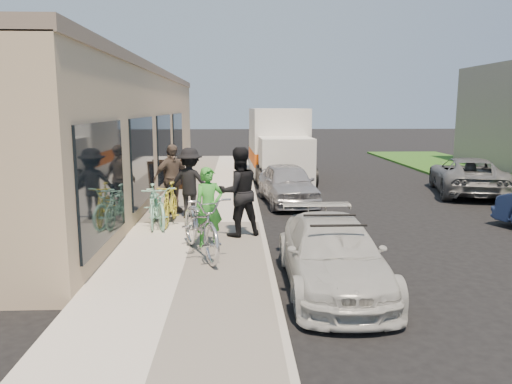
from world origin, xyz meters
name	(u,v)px	position (x,y,z in m)	size (l,w,h in m)	color
ground	(291,265)	(0.00, 0.00, 0.00)	(120.00, 120.00, 0.00)	black
sidewalk	(198,225)	(-2.00, 3.00, 0.07)	(3.00, 34.00, 0.15)	beige
curb	(260,225)	(-0.45, 3.00, 0.07)	(0.12, 34.00, 0.13)	#A29E94
storefront	(111,132)	(-5.24, 7.99, 2.12)	(3.60, 20.00, 4.22)	tan
bike_rack	(171,198)	(-2.72, 3.47, 0.67)	(0.14, 0.61, 0.87)	black
sandwich_board	(174,175)	(-3.17, 8.09, 0.66)	(0.70, 0.71, 1.00)	black
sedan_white	(332,254)	(0.54, -1.22, 0.56)	(1.62, 3.90, 1.17)	#B9B9B5
sedan_silver	(287,184)	(0.54, 6.10, 0.63)	(1.48, 3.68, 1.25)	#9E9DA3
moving_truck	(279,147)	(0.77, 11.83, 1.29)	(2.38, 5.98, 2.91)	silver
far_car_gray	(467,176)	(6.93, 7.62, 0.63)	(2.10, 4.55, 1.27)	#5A5C5F
tandem_bike	(201,224)	(-1.72, 0.23, 0.75)	(0.79, 2.28, 1.20)	silver
woman_rider	(209,207)	(-1.60, 0.86, 0.96)	(0.59, 0.39, 1.63)	green
man_standing	(238,192)	(-1.00, 1.68, 1.13)	(0.95, 0.74, 1.96)	black
cruiser_bike_a	(153,206)	(-3.04, 2.65, 0.64)	(0.46, 1.64, 0.99)	#94DDC2
cruiser_bike_b	(159,205)	(-2.92, 2.76, 0.64)	(0.65, 1.88, 0.99)	#94DDC2
cruiser_bike_c	(170,204)	(-2.66, 2.86, 0.65)	(0.47, 1.66, 1.00)	gold
bystander_a	(190,183)	(-2.22, 3.53, 1.05)	(1.16, 0.67, 1.80)	black
bystander_b	(172,179)	(-2.76, 4.20, 1.07)	(1.08, 0.45, 1.85)	brown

